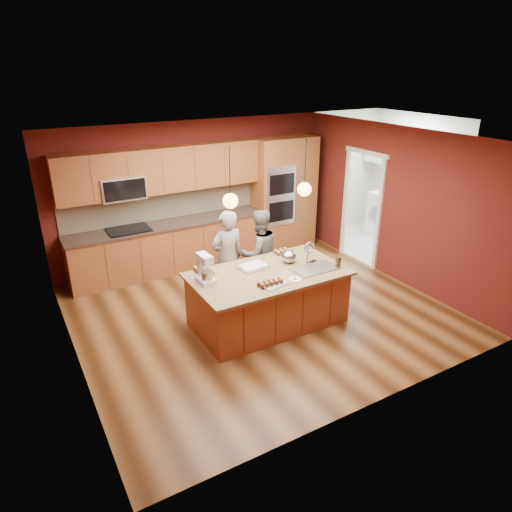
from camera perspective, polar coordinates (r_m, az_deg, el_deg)
floor at (r=7.32m, az=0.48°, el=-6.89°), size 5.50×5.50×0.00m
ceiling at (r=6.42m, az=0.56°, el=14.49°), size 5.50×5.50×0.00m
wall_back at (r=8.90m, az=-7.73°, el=7.84°), size 5.50×0.00×5.50m
wall_front at (r=4.95m, az=15.39°, el=-5.66°), size 5.50×0.00×5.50m
wall_left at (r=5.96m, az=-22.97°, el=-1.68°), size 0.00×5.00×5.00m
wall_right at (r=8.42m, az=16.99°, el=6.15°), size 0.00×5.00×5.00m
cabinet_run at (r=8.55m, az=-11.15°, el=4.42°), size 3.74×0.64×2.30m
oven_column at (r=9.52m, az=3.45°, el=7.78°), size 1.30×0.62×2.30m
doorway_trim at (r=9.02m, az=13.06°, el=5.68°), size 0.08×1.11×2.20m
laundry_room at (r=10.23m, az=18.88°, el=12.27°), size 2.60×2.70×2.70m
pendant_left at (r=5.96m, az=-3.22°, el=6.93°), size 0.20×0.20×0.80m
pendant_right at (r=6.55m, az=6.06°, el=8.33°), size 0.20×0.20×0.80m
island at (r=6.83m, az=1.62°, el=-5.16°), size 2.27×1.27×1.21m
person_left at (r=7.28m, az=-3.59°, el=-0.22°), size 0.58×0.39×1.57m
person_right at (r=7.55m, az=0.39°, el=0.36°), size 0.73×0.57×1.49m
stand_mixer at (r=6.33m, az=-6.37°, el=-1.80°), size 0.24×0.31×0.41m
sheet_cake at (r=6.78m, az=-0.36°, el=-1.32°), size 0.46×0.36×0.05m
cooling_rack at (r=6.30m, az=2.17°, el=-3.47°), size 0.42×0.34×0.02m
mixing_bowl at (r=6.96m, az=4.12°, el=-0.08°), size 0.24×0.24×0.20m
plate at (r=6.44m, az=4.86°, el=-2.94°), size 0.18×0.18×0.01m
tumbler at (r=6.91m, az=10.23°, el=-0.73°), size 0.08×0.08×0.16m
phone at (r=7.05m, az=7.12°, el=-0.68°), size 0.15×0.11×0.01m
cupcakes_left at (r=6.68m, az=-6.53°, el=-1.77°), size 0.24×0.33×0.07m
cupcakes_rack at (r=6.26m, az=1.79°, el=-3.24°), size 0.38×0.15×0.07m
cupcakes_right at (r=7.30m, az=3.24°, el=0.58°), size 0.24×0.16×0.07m
washer at (r=10.26m, az=18.71°, el=3.77°), size 0.76×0.77×0.95m
dryer at (r=10.72m, az=15.88°, el=5.04°), size 0.63×0.65×0.99m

